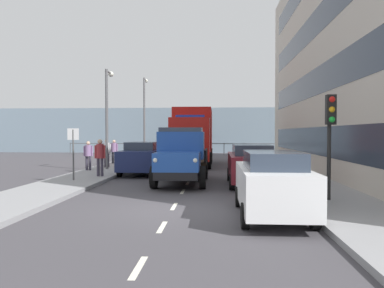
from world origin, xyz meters
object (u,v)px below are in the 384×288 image
(pedestrian_couple_b, at_px, (107,151))
(pedestrian_near_railing, at_px, (114,150))
(truck_vintage_blue, at_px, (181,157))
(street_sign, at_px, (73,145))
(lamp_post_far, at_px, (145,110))
(car_maroon_kerbside_1, at_px, (251,164))
(traffic_light_near, at_px, (330,124))
(car_navy_oppositeside_0, at_px, (142,157))
(lamp_post_promenade, at_px, (108,109))
(pedestrian_with_bag, at_px, (88,153))
(car_white_kerbside_near, at_px, (272,183))
(lorry_cargo_red, at_px, (193,135))
(pedestrian_strolling, at_px, (100,154))

(pedestrian_couple_b, relative_size, pedestrian_near_railing, 1.07)
(truck_vintage_blue, distance_m, street_sign, 4.74)
(truck_vintage_blue, height_order, pedestrian_couple_b, truck_vintage_blue)
(lamp_post_far, bearing_deg, car_maroon_kerbside_1, 114.78)
(truck_vintage_blue, distance_m, traffic_light_near, 6.78)
(car_maroon_kerbside_1, bearing_deg, street_sign, -0.74)
(car_navy_oppositeside_0, relative_size, pedestrian_near_railing, 2.71)
(lamp_post_promenade, bearing_deg, car_maroon_kerbside_1, 144.63)
(pedestrian_couple_b, relative_size, traffic_light_near, 0.53)
(pedestrian_with_bag, bearing_deg, lamp_post_promenade, -132.26)
(lamp_post_promenade, bearing_deg, traffic_light_near, 134.64)
(car_white_kerbside_near, bearing_deg, lorry_cargo_red, -79.21)
(pedestrian_with_bag, distance_m, street_sign, 4.56)
(truck_vintage_blue, distance_m, pedestrian_strolling, 4.29)
(traffic_light_near, relative_size, lamp_post_promenade, 0.56)
(pedestrian_couple_b, distance_m, traffic_light_near, 14.71)
(car_navy_oppositeside_0, distance_m, street_sign, 4.58)
(truck_vintage_blue, bearing_deg, traffic_light_near, 138.00)
(truck_vintage_blue, bearing_deg, car_navy_oppositeside_0, -57.71)
(truck_vintage_blue, xyz_separation_m, lamp_post_promenade, (4.74, -5.35, 2.41))
(pedestrian_couple_b, bearing_deg, lorry_cargo_red, -143.80)
(pedestrian_strolling, height_order, pedestrian_with_bag, pedestrian_strolling)
(pedestrian_couple_b, height_order, lamp_post_far, lamp_post_far)
(pedestrian_with_bag, relative_size, pedestrian_near_railing, 1.01)
(pedestrian_strolling, relative_size, street_sign, 0.78)
(truck_vintage_blue, relative_size, pedestrian_near_railing, 3.57)
(pedestrian_couple_b, distance_m, pedestrian_near_railing, 2.95)
(car_navy_oppositeside_0, height_order, street_sign, street_sign)
(pedestrian_strolling, bearing_deg, street_sign, 65.13)
(pedestrian_with_bag, bearing_deg, street_sign, 100.93)
(pedestrian_strolling, xyz_separation_m, traffic_light_near, (-8.95, 5.97, 1.29))
(pedestrian_with_bag, height_order, traffic_light_near, traffic_light_near)
(pedestrian_near_railing, relative_size, lamp_post_promenade, 0.28)
(truck_vintage_blue, distance_m, car_white_kerbside_near, 6.88)
(lorry_cargo_red, height_order, lamp_post_far, lamp_post_far)
(car_navy_oppositeside_0, xyz_separation_m, traffic_light_near, (-7.40, 8.34, 1.58))
(car_white_kerbside_near, height_order, car_navy_oppositeside_0, same)
(street_sign, bearing_deg, pedestrian_with_bag, -79.07)
(pedestrian_couple_b, bearing_deg, car_navy_oppositeside_0, 138.02)
(lorry_cargo_red, distance_m, street_sign, 10.91)
(pedestrian_with_bag, height_order, pedestrian_near_railing, pedestrian_with_bag)
(car_navy_oppositeside_0, bearing_deg, car_white_kerbside_near, 118.19)
(pedestrian_with_bag, bearing_deg, truck_vintage_blue, 141.53)
(car_navy_oppositeside_0, relative_size, pedestrian_couple_b, 2.54)
(truck_vintage_blue, distance_m, pedestrian_couple_b, 8.04)
(car_maroon_kerbside_1, relative_size, pedestrian_near_railing, 2.87)
(pedestrian_strolling, bearing_deg, pedestrian_with_bag, -61.71)
(pedestrian_with_bag, bearing_deg, traffic_light_near, 139.83)
(truck_vintage_blue, distance_m, pedestrian_near_railing, 10.64)
(lamp_post_promenade, xyz_separation_m, lamp_post_far, (-0.03, -11.13, 0.59))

